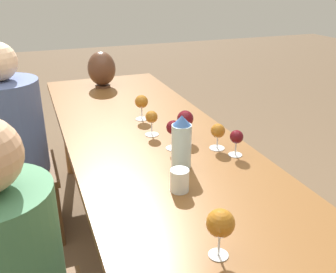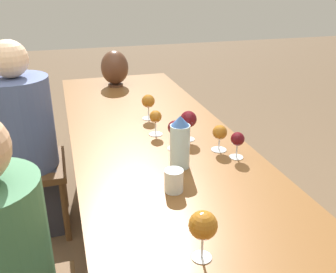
% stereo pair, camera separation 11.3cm
% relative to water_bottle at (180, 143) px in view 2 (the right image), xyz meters
% --- Properties ---
extents(ground_plane, '(14.00, 14.00, 0.00)m').
position_rel_water_bottle_xyz_m(ground_plane, '(0.21, 0.02, -0.85)').
color(ground_plane, brown).
extents(dining_table, '(2.79, 0.81, 0.74)m').
position_rel_water_bottle_xyz_m(dining_table, '(0.21, 0.02, -0.18)').
color(dining_table, brown).
rests_on(dining_table, ground_plane).
extents(water_bottle, '(0.08, 0.08, 0.23)m').
position_rel_water_bottle_xyz_m(water_bottle, '(0.00, 0.00, 0.00)').
color(water_bottle, '#ADCCD6').
rests_on(water_bottle, dining_table).
extents(water_tumbler, '(0.07, 0.07, 0.09)m').
position_rel_water_bottle_xyz_m(water_tumbler, '(-0.18, 0.08, -0.07)').
color(water_tumbler, silver).
rests_on(water_tumbler, dining_table).
extents(vase, '(0.20, 0.20, 0.25)m').
position_rel_water_bottle_xyz_m(vase, '(1.33, 0.06, 0.02)').
color(vase, '#4C2D1E').
rests_on(vase, dining_table).
extents(wine_glass_0, '(0.07, 0.07, 0.12)m').
position_rel_water_bottle_xyz_m(wine_glass_0, '(0.10, -0.22, -0.03)').
color(wine_glass_0, silver).
rests_on(wine_glass_0, dining_table).
extents(wine_glass_1, '(0.08, 0.08, 0.15)m').
position_rel_water_bottle_xyz_m(wine_glass_1, '(-0.54, 0.11, -0.00)').
color(wine_glass_1, silver).
rests_on(wine_glass_1, dining_table).
extents(wine_glass_2, '(0.08, 0.08, 0.15)m').
position_rel_water_bottle_xyz_m(wine_glass_2, '(0.26, -0.13, -0.01)').
color(wine_glass_2, silver).
rests_on(wine_glass_2, dining_table).
extents(wine_glass_3, '(0.07, 0.07, 0.13)m').
position_rel_water_bottle_xyz_m(wine_glass_3, '(0.37, 0.01, -0.02)').
color(wine_glass_3, silver).
rests_on(wine_glass_3, dining_table).
extents(wine_glass_4, '(0.07, 0.07, 0.14)m').
position_rel_water_bottle_xyz_m(wine_glass_4, '(0.60, -0.01, -0.01)').
color(wine_glass_4, silver).
rests_on(wine_glass_4, dining_table).
extents(wine_glass_5, '(0.07, 0.07, 0.14)m').
position_rel_water_bottle_xyz_m(wine_glass_5, '(0.18, -0.03, -0.01)').
color(wine_glass_5, silver).
rests_on(wine_glass_5, dining_table).
extents(wine_glass_7, '(0.06, 0.06, 0.12)m').
position_rel_water_bottle_xyz_m(wine_glass_7, '(0.01, -0.27, -0.03)').
color(wine_glass_7, silver).
rests_on(wine_glass_7, dining_table).
extents(chair_far, '(0.44, 0.44, 0.98)m').
position_rel_water_bottle_xyz_m(chair_far, '(0.80, 0.77, -0.34)').
color(chair_far, brown).
rests_on(chair_far, ground_plane).
extents(person_far, '(0.37, 0.37, 1.17)m').
position_rel_water_bottle_xyz_m(person_far, '(0.80, 0.67, -0.23)').
color(person_far, '#2D2D38').
rests_on(person_far, ground_plane).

